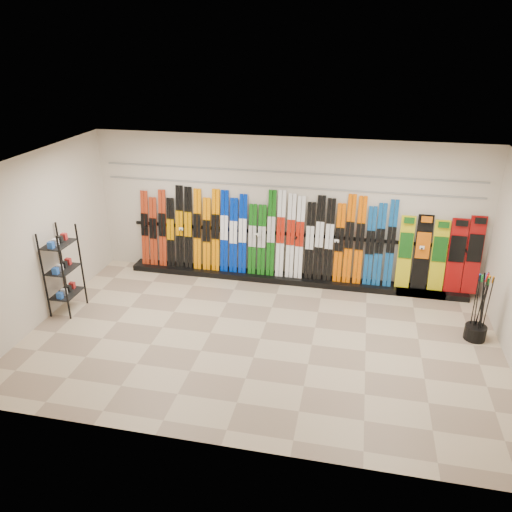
# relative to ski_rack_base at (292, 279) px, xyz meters

# --- Properties ---
(floor) EXTENTS (8.00, 8.00, 0.00)m
(floor) POSITION_rel_ski_rack_base_xyz_m (-0.22, -2.28, -0.06)
(floor) COLOR gray
(floor) RESTS_ON ground
(back_wall) EXTENTS (8.00, 0.00, 8.00)m
(back_wall) POSITION_rel_ski_rack_base_xyz_m (-0.22, 0.22, 1.44)
(back_wall) COLOR beige
(back_wall) RESTS_ON floor
(left_wall) EXTENTS (0.00, 5.00, 5.00)m
(left_wall) POSITION_rel_ski_rack_base_xyz_m (-4.22, -2.28, 1.44)
(left_wall) COLOR beige
(left_wall) RESTS_ON floor
(ceiling) EXTENTS (8.00, 8.00, 0.00)m
(ceiling) POSITION_rel_ski_rack_base_xyz_m (-0.22, -2.28, 2.94)
(ceiling) COLOR silver
(ceiling) RESTS_ON back_wall
(ski_rack_base) EXTENTS (8.00, 0.40, 0.12)m
(ski_rack_base) POSITION_rel_ski_rack_base_xyz_m (0.00, 0.00, 0.00)
(ski_rack_base) COLOR black
(ski_rack_base) RESTS_ON floor
(skis) EXTENTS (5.38, 0.27, 1.82)m
(skis) POSITION_rel_ski_rack_base_xyz_m (-0.65, 0.07, 0.90)
(skis) COLOR #A02D13
(skis) RESTS_ON ski_rack_base
(snowboards) EXTENTS (1.57, 0.24, 1.55)m
(snowboards) POSITION_rel_ski_rack_base_xyz_m (2.88, 0.07, 0.80)
(snowboards) COLOR gold
(snowboards) RESTS_ON ski_rack_base
(accessory_rack) EXTENTS (0.40, 0.60, 1.64)m
(accessory_rack) POSITION_rel_ski_rack_base_xyz_m (-3.97, -2.05, 0.76)
(accessory_rack) COLOR black
(accessory_rack) RESTS_ON floor
(pole_bin) EXTENTS (0.36, 0.36, 0.25)m
(pole_bin) POSITION_rel_ski_rack_base_xyz_m (3.38, -1.51, 0.07)
(pole_bin) COLOR black
(pole_bin) RESTS_ON floor
(ski_poles) EXTENTS (0.25, 0.29, 1.18)m
(ski_poles) POSITION_rel_ski_rack_base_xyz_m (3.40, -1.48, 0.55)
(ski_poles) COLOR black
(ski_poles) RESTS_ON pole_bin
(slatwall_rail_0) EXTENTS (7.60, 0.02, 0.03)m
(slatwall_rail_0) POSITION_rel_ski_rack_base_xyz_m (-0.22, 0.20, 1.94)
(slatwall_rail_0) COLOR gray
(slatwall_rail_0) RESTS_ON back_wall
(slatwall_rail_1) EXTENTS (7.60, 0.02, 0.03)m
(slatwall_rail_1) POSITION_rel_ski_rack_base_xyz_m (-0.22, 0.20, 2.24)
(slatwall_rail_1) COLOR gray
(slatwall_rail_1) RESTS_ON back_wall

